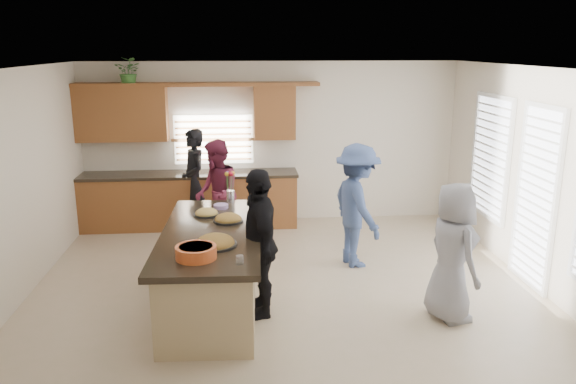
{
  "coord_description": "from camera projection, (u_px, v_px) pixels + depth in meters",
  "views": [
    {
      "loc": [
        -0.53,
        -6.73,
        3.06
      ],
      "look_at": [
        0.09,
        0.52,
        1.15
      ],
      "focal_mm": 35.0,
      "sensor_mm": 36.0,
      "label": 1
    }
  ],
  "objects": [
    {
      "name": "floor",
      "position": [
        285.0,
        287.0,
        7.31
      ],
      "size": [
        6.5,
        6.5,
        0.0
      ],
      "primitive_type": "plane",
      "color": "#CBB297",
      "rests_on": "ground"
    },
    {
      "name": "room_shell",
      "position": [
        285.0,
        143.0,
        6.83
      ],
      "size": [
        6.52,
        6.02,
        2.81
      ],
      "color": "silver",
      "rests_on": "ground"
    },
    {
      "name": "back_cabinetry",
      "position": [
        187.0,
        175.0,
        9.59
      ],
      "size": [
        4.08,
        0.66,
        2.46
      ],
      "color": "brown",
      "rests_on": "ground"
    },
    {
      "name": "right_wall_glazing",
      "position": [
        539.0,
        185.0,
        7.1
      ],
      "size": [
        0.06,
        4.0,
        2.25
      ],
      "color": "white",
      "rests_on": "ground"
    },
    {
      "name": "island",
      "position": [
        213.0,
        270.0,
        6.7
      ],
      "size": [
        1.24,
        2.74,
        0.95
      ],
      "rotation": [
        0.0,
        0.0,
        -0.03
      ],
      "color": "tan",
      "rests_on": "ground"
    },
    {
      "name": "platter_front",
      "position": [
        215.0,
        243.0,
        6.09
      ],
      "size": [
        0.47,
        0.47,
        0.19
      ],
      "color": "black",
      "rests_on": "island"
    },
    {
      "name": "platter_mid",
      "position": [
        228.0,
        219.0,
        6.92
      ],
      "size": [
        0.37,
        0.37,
        0.15
      ],
      "color": "black",
      "rests_on": "island"
    },
    {
      "name": "platter_back",
      "position": [
        207.0,
        213.0,
        7.17
      ],
      "size": [
        0.32,
        0.32,
        0.13
      ],
      "color": "black",
      "rests_on": "island"
    },
    {
      "name": "salad_bowl",
      "position": [
        196.0,
        252.0,
        5.71
      ],
      "size": [
        0.42,
        0.42,
        0.13
      ],
      "color": "#D95A27",
      "rests_on": "island"
    },
    {
      "name": "clear_cup",
      "position": [
        240.0,
        260.0,
        5.57
      ],
      "size": [
        0.08,
        0.08,
        0.09
      ],
      "primitive_type": "cylinder",
      "color": "white",
      "rests_on": "island"
    },
    {
      "name": "plate_stack",
      "position": [
        221.0,
        206.0,
        7.49
      ],
      "size": [
        0.2,
        0.2,
        0.05
      ],
      "primitive_type": "cylinder",
      "color": "#AF8DCD",
      "rests_on": "island"
    },
    {
      "name": "flower_vase",
      "position": [
        230.0,
        185.0,
        7.73
      ],
      "size": [
        0.14,
        0.14,
        0.43
      ],
      "color": "silver",
      "rests_on": "island"
    },
    {
      "name": "potted_plant",
      "position": [
        129.0,
        72.0,
        9.17
      ],
      "size": [
        0.51,
        0.47,
        0.47
      ],
      "primitive_type": "imported",
      "rotation": [
        0.0,
        0.0,
        -0.29
      ],
      "color": "#407D32",
      "rests_on": "back_cabinetry"
    },
    {
      "name": "woman_left_back",
      "position": [
        194.0,
        181.0,
        9.38
      ],
      "size": [
        0.61,
        0.74,
        1.73
      ],
      "primitive_type": "imported",
      "rotation": [
        0.0,
        0.0,
        -1.2
      ],
      "color": "black",
      "rests_on": "ground"
    },
    {
      "name": "woman_left_mid",
      "position": [
        217.0,
        194.0,
        8.66
      ],
      "size": [
        0.8,
        0.93,
        1.67
      ],
      "primitive_type": "imported",
      "rotation": [
        0.0,
        0.0,
        -1.35
      ],
      "color": "maroon",
      "rests_on": "ground"
    },
    {
      "name": "woman_left_front",
      "position": [
        259.0,
        243.0,
        6.41
      ],
      "size": [
        0.54,
        1.06,
        1.74
      ],
      "primitive_type": "imported",
      "rotation": [
        0.0,
        0.0,
        -1.45
      ],
      "color": "black",
      "rests_on": "ground"
    },
    {
      "name": "woman_right_back",
      "position": [
        357.0,
        206.0,
        7.88
      ],
      "size": [
        0.9,
        1.26,
        1.75
      ],
      "primitive_type": "imported",
      "rotation": [
        0.0,
        0.0,
        1.81
      ],
      "color": "#394C7C",
      "rests_on": "ground"
    },
    {
      "name": "woman_right_front",
      "position": [
        452.0,
        252.0,
        6.3
      ],
      "size": [
        0.67,
        0.88,
        1.61
      ],
      "primitive_type": "imported",
      "rotation": [
        0.0,
        0.0,
        1.79
      ],
      "color": "gray",
      "rests_on": "ground"
    }
  ]
}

